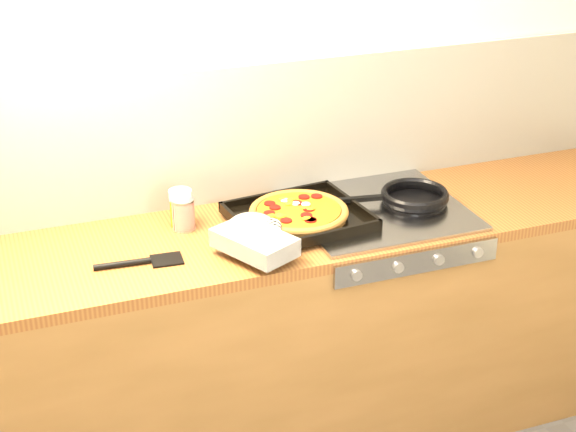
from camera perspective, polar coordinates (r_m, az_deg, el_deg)
name	(u,v)px	position (r m, az deg, el deg)	size (l,w,h in m)	color
room_shell	(232,135)	(3.17, -3.66, 5.25)	(3.20, 3.20, 3.20)	white
counter_run	(260,342)	(3.24, -1.79, -8.14)	(3.20, 0.62, 0.90)	olive
stovetop	(378,210)	(3.17, 5.82, 0.36)	(0.60, 0.56, 0.02)	#939498
pizza_on_tray	(286,220)	(2.98, -0.16, -0.28)	(0.59, 0.55, 0.07)	black
frying_pan	(413,197)	(3.21, 8.09, 1.22)	(0.43, 0.28, 0.04)	black
tomato_can	(183,214)	(3.02, -6.78, 0.11)	(0.10, 0.10, 0.11)	#9A0C0E
juice_glass	(181,208)	(3.05, -6.94, 0.54)	(0.10, 0.10, 0.13)	orange
wooden_spoon	(297,196)	(3.25, 0.59, 1.31)	(0.30, 0.05, 0.02)	#AE9049
black_spatula	(141,262)	(2.84, -9.49, -2.96)	(0.28, 0.09, 0.02)	black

